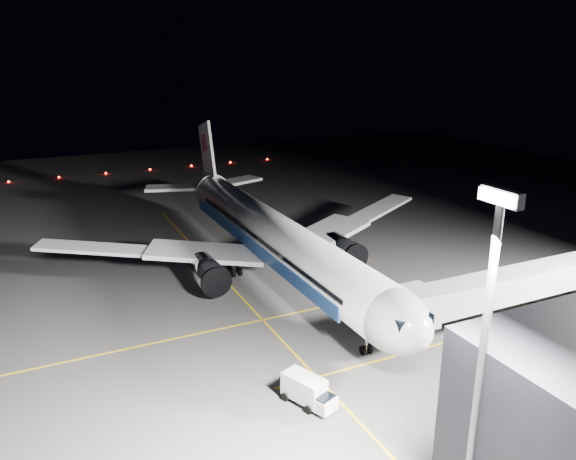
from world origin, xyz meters
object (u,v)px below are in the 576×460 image
Objects in this scene: floodlight_mast_south at (484,344)px; service_truck at (308,391)px; baggage_tug at (307,245)px; safety_cone_c at (367,258)px; airliner at (272,235)px; safety_cone_b at (353,264)px; jet_bridge at (526,281)px; safety_cone_a at (286,255)px.

floodlight_mast_south is 4.21× the size of service_truck.
safety_cone_c is (6.71, 5.60, -0.53)m from baggage_tug.
airliner is 42.13m from floodlight_mast_south.
safety_cone_b is at bearing 119.93° from service_truck.
jet_bridge is 58.73× the size of safety_cone_b.
service_truck is (-14.90, -2.43, -11.12)m from floodlight_mast_south.
baggage_tug is 8.76m from safety_cone_c.
safety_cone_a is at bearing -136.01° from safety_cone_b.
safety_cone_a is 0.97× the size of safety_cone_c.
baggage_tug reaches higher than safety_cone_b.
service_truck is 33.56m from safety_cone_c.
service_truck is 1.79× the size of baggage_tug.
jet_bridge is (23.08, 18.06, -0.58)m from airliner.
safety_cone_c is at bearing -168.64° from jet_bridge.
floodlight_mast_south is at bearing -12.48° from service_truck.
floodlight_mast_south is 50.29m from baggage_tug.
airliner reaches higher than safety_cone_b.
floodlight_mast_south is 7.53× the size of baggage_tug.
airliner reaches higher than baggage_tug.
floodlight_mast_south is at bearing -12.56° from safety_cone_a.
floodlight_mast_south is at bearing -8.33° from airliner.
jet_bridge is 31.36m from safety_cone_a.
service_truck is at bearing -83.33° from jet_bridge.
baggage_tug is at bearing 126.08° from airliner.
airliner is 7.98m from safety_cone_a.
jet_bridge is 7.00× the size of service_truck.
floodlight_mast_south reaches higher than safety_cone_b.
floodlight_mast_south is at bearing -26.01° from safety_cone_c.
service_truck is at bearing -22.24° from safety_cone_a.
jet_bridge is 60.53× the size of safety_cone_a.
airliner is at bearing -41.55° from safety_cone_a.
safety_cone_a is (1.10, -3.81, -0.54)m from baggage_tug.
safety_cone_c is (-1.10, 2.93, 0.00)m from safety_cone_b.
floodlight_mast_south is 36.42× the size of safety_cone_a.
safety_cone_b is at bearing 43.99° from safety_cone_a.
safety_cone_b is (1.99, 10.67, -4.87)m from airliner.
jet_bridge is at bearing 74.92° from service_truck.
safety_cone_c is (0.88, 13.60, -4.87)m from airliner.
floodlight_mast_south is 46.32m from safety_cone_c.
safety_cone_b is at bearing -69.34° from safety_cone_c.
safety_cone_c is (-40.19, 19.61, -12.08)m from floodlight_mast_south.
safety_cone_c is at bearing 59.21° from safety_cone_a.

